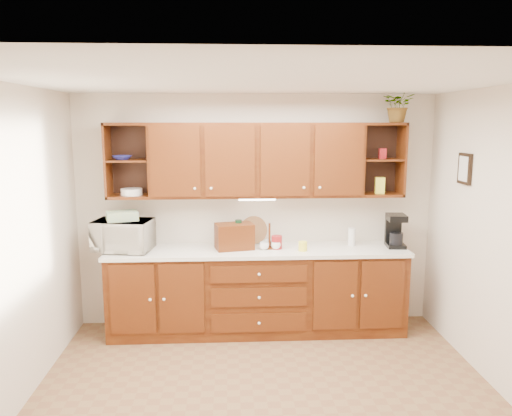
{
  "coord_description": "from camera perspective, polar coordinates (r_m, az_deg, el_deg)",
  "views": [
    {
      "loc": [
        -0.3,
        -3.8,
        2.3
      ],
      "look_at": [
        -0.03,
        1.15,
        1.44
      ],
      "focal_mm": 35.0,
      "sensor_mm": 36.0,
      "label": 1
    }
  ],
  "objects": [
    {
      "name": "plate_stack",
      "position": [
        5.52,
        -14.04,
        1.8
      ],
      "size": [
        0.28,
        0.28,
        0.07
      ],
      "primitive_type": "cylinder",
      "rotation": [
        0.0,
        0.0,
        -0.25
      ],
      "color": "white",
      "rests_on": "upper_cabinets"
    },
    {
      "name": "mug_tree",
      "position": [
        5.42,
        1.55,
        -4.2
      ],
      "size": [
        0.27,
        0.26,
        0.28
      ],
      "rotation": [
        0.0,
        0.0,
        -0.42
      ],
      "color": "#3A1306",
      "rests_on": "countertop"
    },
    {
      "name": "microwave",
      "position": [
        5.49,
        -14.95,
        -3.05
      ],
      "size": [
        0.65,
        0.49,
        0.33
      ],
      "primitive_type": "imported",
      "rotation": [
        0.0,
        0.0,
        -0.16
      ],
      "color": "silver",
      "rests_on": "countertop"
    },
    {
      "name": "ceiling",
      "position": [
        3.82,
        1.43,
        14.35
      ],
      "size": [
        4.0,
        4.0,
        0.0
      ],
      "primitive_type": "plane",
      "rotation": [
        3.14,
        0.0,
        0.0
      ],
      "color": "white",
      "rests_on": "back_wall"
    },
    {
      "name": "base_cabinets",
      "position": [
        5.57,
        0.16,
        -9.54
      ],
      "size": [
        3.2,
        0.6,
        0.9
      ],
      "primitive_type": "cube",
      "color": "#3A1306",
      "rests_on": "floor"
    },
    {
      "name": "woven_tray",
      "position": [
        5.65,
        -0.25,
        -3.98
      ],
      "size": [
        0.33,
        0.17,
        0.31
      ],
      "primitive_type": "cylinder",
      "rotation": [
        1.36,
        0.0,
        0.29
      ],
      "color": "olive",
      "rests_on": "countertop"
    },
    {
      "name": "framed_picture",
      "position": [
        5.24,
        22.76,
        4.16
      ],
      "size": [
        0.03,
        0.24,
        0.3
      ],
      "primitive_type": "cube",
      "color": "black",
      "rests_on": "right_wall"
    },
    {
      "name": "bread_box",
      "position": [
        5.39,
        -2.49,
        -3.25
      ],
      "size": [
        0.44,
        0.33,
        0.28
      ],
      "primitive_type": "cube",
      "rotation": [
        0.0,
        0.0,
        0.21
      ],
      "color": "#3A1306",
      "rests_on": "countertop"
    },
    {
      "name": "left_wall",
      "position": [
        4.28,
        -26.51,
        -4.71
      ],
      "size": [
        0.0,
        3.5,
        3.5
      ],
      "primitive_type": "plane",
      "rotation": [
        1.57,
        0.0,
        1.57
      ],
      "color": "beige",
      "rests_on": "floor"
    },
    {
      "name": "pantry_box_yellow",
      "position": [
        5.64,
        13.96,
        2.52
      ],
      "size": [
        0.11,
        0.09,
        0.18
      ],
      "primitive_type": "cube",
      "rotation": [
        0.0,
        0.0,
        -0.13
      ],
      "color": "yellow",
      "rests_on": "upper_cabinets"
    },
    {
      "name": "coffee_maker",
      "position": [
        5.69,
        15.63,
        -2.54
      ],
      "size": [
        0.22,
        0.27,
        0.36
      ],
      "rotation": [
        0.0,
        0.0,
        -0.1
      ],
      "color": "black",
      "rests_on": "countertop"
    },
    {
      "name": "floor",
      "position": [
        4.45,
        1.28,
        -21.27
      ],
      "size": [
        4.0,
        4.0,
        0.0
      ],
      "primitive_type": "plane",
      "color": "brown",
      "rests_on": "ground"
    },
    {
      "name": "canister_yellow",
      "position": [
        5.35,
        5.37,
        -4.37
      ],
      "size": [
        0.11,
        0.11,
        0.1
      ],
      "primitive_type": "cylinder",
      "rotation": [
        0.0,
        0.0,
        -0.25
      ],
      "color": "yellow",
      "rests_on": "countertop"
    },
    {
      "name": "undercabinet_light",
      "position": [
        5.41,
        0.11,
        1.02
      ],
      "size": [
        0.4,
        0.05,
        0.02
      ],
      "primitive_type": "cube",
      "color": "white",
      "rests_on": "upper_cabinets"
    },
    {
      "name": "canister_white",
      "position": [
        5.64,
        10.88,
        -3.25
      ],
      "size": [
        0.11,
        0.11,
        0.2
      ],
      "primitive_type": "cylinder",
      "rotation": [
        0.0,
        0.0,
        0.43
      ],
      "color": "white",
      "rests_on": "countertop"
    },
    {
      "name": "wicker_basket",
      "position": [
        5.48,
        -13.63,
        -4.05
      ],
      "size": [
        0.27,
        0.27,
        0.14
      ],
      "primitive_type": "cylinder",
      "rotation": [
        0.0,
        0.0,
        -0.29
      ],
      "color": "olive",
      "rests_on": "countertop"
    },
    {
      "name": "bowl_stack",
      "position": [
        5.49,
        -15.05,
        5.58
      ],
      "size": [
        0.24,
        0.24,
        0.05
      ],
      "primitive_type": "imported",
      "rotation": [
        0.0,
        0.0,
        -0.42
      ],
      "color": "navy",
      "rests_on": "upper_cabinets"
    },
    {
      "name": "potted_plant",
      "position": [
        5.65,
        16.01,
        11.25
      ],
      "size": [
        0.41,
        0.38,
        0.37
      ],
      "primitive_type": "imported",
      "rotation": [
        0.0,
        0.0,
        -0.34
      ],
      "color": "#999999",
      "rests_on": "upper_cabinets"
    },
    {
      "name": "countertop",
      "position": [
        5.43,
        0.16,
        -4.88
      ],
      "size": [
        3.24,
        0.64,
        0.04
      ],
      "primitive_type": "cube",
      "color": "silver",
      "rests_on": "base_cabinets"
    },
    {
      "name": "towel_stack",
      "position": [
        5.45,
        -15.05,
        -0.87
      ],
      "size": [
        0.37,
        0.32,
        0.09
      ],
      "primitive_type": "cube",
      "rotation": [
        0.0,
        0.0,
        0.31
      ],
      "color": "#D9DD68",
      "rests_on": "microwave"
    },
    {
      "name": "wine_bottle",
      "position": [
        5.43,
        -2.01,
        -2.97
      ],
      "size": [
        0.09,
        0.09,
        0.31
      ],
      "primitive_type": "cylinder",
      "rotation": [
        0.0,
        0.0,
        -0.42
      ],
      "color": "black",
      "rests_on": "countertop"
    },
    {
      "name": "upper_cabinets",
      "position": [
        5.41,
        0.18,
        5.54
      ],
      "size": [
        3.2,
        0.33,
        0.8
      ],
      "color": "#3A1306",
      "rests_on": "back_wall"
    },
    {
      "name": "pantry_box_red",
      "position": [
        5.64,
        14.25,
        6.05
      ],
      "size": [
        0.08,
        0.07,
        0.11
      ],
      "primitive_type": "cube",
      "rotation": [
        0.0,
        0.0,
        -0.08
      ],
      "color": "maroon",
      "rests_on": "upper_cabinets"
    },
    {
      "name": "canister_red",
      "position": [
        5.41,
        2.39,
        -3.93
      ],
      "size": [
        0.13,
        0.13,
        0.14
      ],
      "primitive_type": "cylinder",
      "rotation": [
        0.0,
        0.0,
        0.15
      ],
      "color": "maroon",
      "rests_on": "countertop"
    },
    {
      "name": "back_wall",
      "position": [
        5.65,
        -0.01,
        -0.35
      ],
      "size": [
        4.0,
        0.0,
        4.0
      ],
      "primitive_type": "plane",
      "rotation": [
        1.57,
        0.0,
        0.0
      ],
      "color": "beige",
      "rests_on": "floor"
    }
  ]
}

